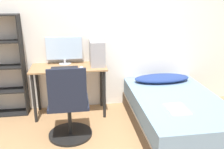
% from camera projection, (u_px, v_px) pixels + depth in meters
% --- Properties ---
extents(wall_back, '(8.00, 0.05, 2.50)m').
position_uv_depth(wall_back, '(98.00, 29.00, 3.82)').
color(wall_back, silver).
rests_on(wall_back, ground_plane).
extents(desk, '(1.10, 0.51, 0.76)m').
position_uv_depth(desk, '(69.00, 75.00, 3.69)').
color(desk, '#997047').
rests_on(desk, ground_plane).
extents(office_chair, '(0.57, 0.57, 0.98)m').
position_uv_depth(office_chair, '(69.00, 111.00, 3.11)').
color(office_chair, black).
rests_on(office_chair, ground_plane).
extents(bed, '(1.15, 1.82, 0.45)m').
position_uv_depth(bed, '(176.00, 113.00, 3.41)').
color(bed, '#4C3D2D').
rests_on(bed, ground_plane).
extents(pillow, '(0.88, 0.36, 0.11)m').
position_uv_depth(pillow, '(162.00, 78.00, 3.93)').
color(pillow, navy).
rests_on(pillow, bed).
extents(magazine, '(0.24, 0.32, 0.01)m').
position_uv_depth(magazine, '(177.00, 109.00, 3.00)').
color(magazine, silver).
rests_on(magazine, bed).
extents(monitor, '(0.55, 0.18, 0.42)m').
position_uv_depth(monitor, '(64.00, 50.00, 3.71)').
color(monitor, '#B7B7BC').
rests_on(monitor, desk).
extents(keyboard, '(0.38, 0.13, 0.02)m').
position_uv_depth(keyboard, '(65.00, 68.00, 3.54)').
color(keyboard, black).
rests_on(keyboard, desk).
extents(pc_tower, '(0.21, 0.38, 0.36)m').
position_uv_depth(pc_tower, '(97.00, 53.00, 3.70)').
color(pc_tower, '#99999E').
rests_on(pc_tower, desk).
extents(mouse, '(0.06, 0.09, 0.02)m').
position_uv_depth(mouse, '(81.00, 67.00, 3.58)').
color(mouse, silver).
rests_on(mouse, desk).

